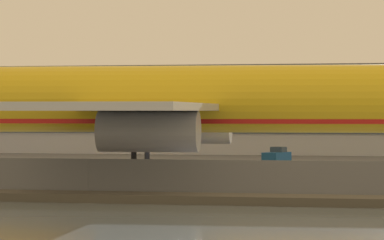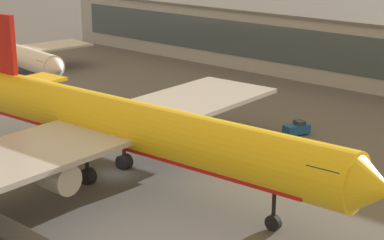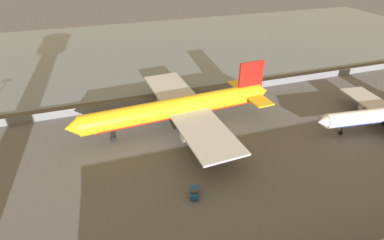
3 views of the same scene
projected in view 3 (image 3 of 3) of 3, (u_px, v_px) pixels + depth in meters
ground_plane at (189, 127)px, 79.95m from camera, size 500.00×500.00×0.00m
waterfront_lagoon at (142, 48)px, 137.50m from camera, size 320.00×98.00×0.01m
shoreline_seawall at (169, 94)px, 96.44m from camera, size 320.00×3.00×0.50m
perimeter_fence at (173, 98)px, 92.33m from camera, size 280.00×0.10×2.28m
cargo_jet_yellow at (180, 108)px, 76.91m from camera, size 54.58×47.00×15.59m
baggage_tug at (194, 193)px, 58.36m from camera, size 2.60×3.55×1.80m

